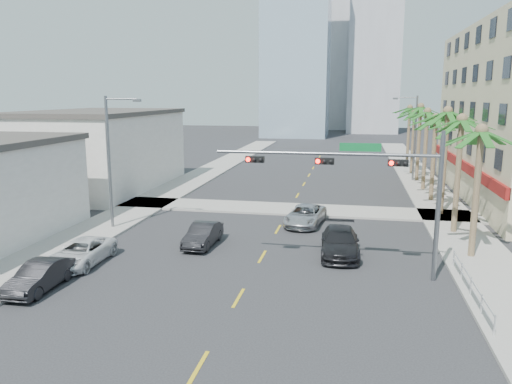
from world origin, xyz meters
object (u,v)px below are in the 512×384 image
car_parked_far (81,252)px  car_lane_left (203,235)px  car_lane_center (305,215)px  car_parked_mid (40,276)px  car_lane_right (340,242)px  traffic_signal_mast (371,178)px

car_parked_far → car_lane_left: (5.46, 4.57, 0.02)m
car_lane_center → car_parked_mid: bearing=-120.3°
car_parked_far → car_lane_right: size_ratio=0.92×
car_parked_mid → traffic_signal_mast: bearing=16.7°
car_lane_center → car_lane_right: 6.86m
car_lane_right → car_lane_left: bearing=175.9°
car_lane_center → car_parked_far: bearing=-128.7°
car_lane_left → traffic_signal_mast: bearing=-18.2°
traffic_signal_mast → car_lane_center: size_ratio=2.22×
car_parked_mid → car_lane_left: (5.46, 8.26, 0.01)m
car_lane_left → car_lane_right: bearing=0.0°
car_parked_mid → car_lane_left: car_lane_left is taller
traffic_signal_mast → car_lane_left: size_ratio=2.69×
traffic_signal_mast → car_parked_mid: size_ratio=2.72×
traffic_signal_mast → car_lane_right: (-1.48, 3.27, -4.30)m
car_parked_far → traffic_signal_mast: bearing=3.6°
car_parked_far → car_lane_center: 15.43m
car_lane_left → car_lane_center: car_lane_center is taller
car_lane_center → car_lane_right: size_ratio=0.96×
traffic_signal_mast → car_parked_far: 15.85m
car_parked_mid → car_lane_right: (13.71, 8.06, 0.09)m
car_lane_right → car_parked_far: bearing=-165.0°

